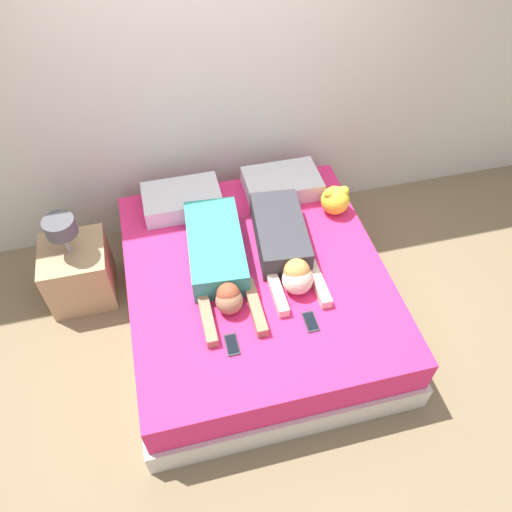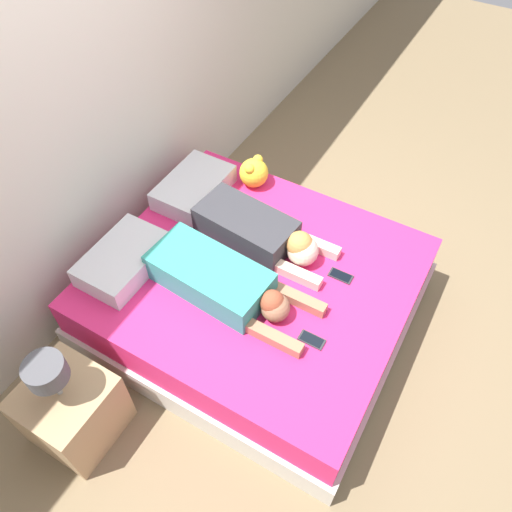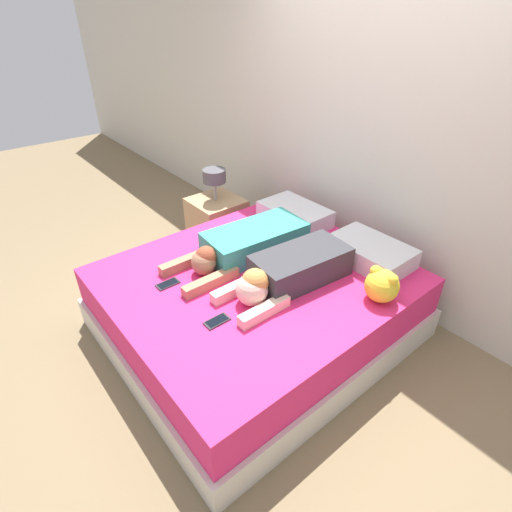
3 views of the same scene
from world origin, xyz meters
The scene contains 11 objects.
ground_plane centered at (0.00, 0.00, 0.00)m, with size 12.00×12.00×0.00m, color #7F6B4C.
wall_back centered at (0.00, 1.15, 1.30)m, with size 12.00×0.06×2.60m.
bed centered at (0.00, 0.00, 0.25)m, with size 1.80×1.99×0.51m.
pillow_head_left centered at (-0.39, 0.75, 0.58)m, with size 0.58×0.38×0.15m.
pillow_head_right centered at (0.39, 0.75, 0.58)m, with size 0.58×0.38×0.15m.
person_left centered at (-0.24, 0.10, 0.60)m, with size 0.43×1.11×0.20m.
person_right centered at (0.22, 0.09, 0.61)m, with size 0.40×0.97×0.24m.
cell_phone_left centered at (-0.28, -0.54, 0.51)m, with size 0.08×0.15×0.01m.
cell_phone_right centered at (0.23, -0.49, 0.51)m, with size 0.08×0.15×0.01m.
plush_toy centered at (0.71, 0.43, 0.62)m, with size 0.21×0.21×0.23m.
nightstand centered at (-1.24, 0.51, 0.27)m, with size 0.47×0.47×0.79m.
Camera 1 is at (-0.52, -2.11, 3.14)m, focal length 35.00 mm.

